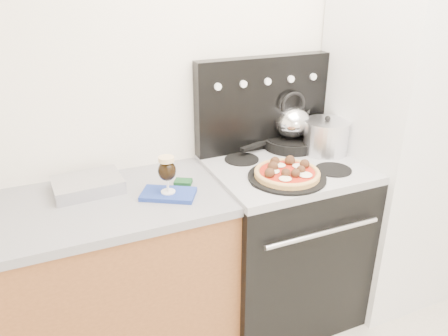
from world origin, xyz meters
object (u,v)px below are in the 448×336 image
beer_glass (167,175)px  pizza_pan (287,177)px  skillet (291,142)px  stove_body (281,244)px  tea_kettle (292,119)px  pizza (287,172)px  base_cabinet (73,296)px  oven_mitt (168,194)px  stock_pot (326,138)px  fridge (397,141)px

beer_glass → pizza_pan: (0.56, -0.09, -0.08)m
beer_glass → skillet: beer_glass is taller
stove_body → tea_kettle: 0.69m
pizza_pan → pizza: bearing=0.0°
base_cabinet → oven_mitt: 0.67m
stove_body → oven_mitt: size_ratio=3.71×
stove_body → stock_pot: (0.28, 0.06, 0.57)m
stove_body → tea_kettle: (0.15, 0.21, 0.64)m
oven_mitt → stove_body: bearing=4.7°
fridge → pizza: size_ratio=6.13×
stove_body → fridge: size_ratio=0.46×
oven_mitt → pizza: bearing=-8.7°
oven_mitt → pizza_pan: size_ratio=0.64×
base_cabinet → stove_body: (1.10, -0.02, 0.01)m
beer_glass → stove_body: bearing=4.7°
pizza_pan → pizza: (0.00, 0.00, 0.03)m
stove_body → beer_glass: bearing=-175.3°
fridge → beer_glass: bearing=-178.8°
base_cabinet → pizza_pan: 1.15m
base_cabinet → fridge: 1.88m
tea_kettle → stove_body: bearing=-108.0°
skillet → stock_pot: size_ratio=1.29×
fridge → oven_mitt: fridge is taller
beer_glass → oven_mitt: bearing=0.0°
base_cabinet → fridge: fridge is taller
fridge → tea_kettle: 0.61m
base_cabinet → pizza_pan: size_ratio=3.89×
base_cabinet → stock_pot: (1.38, 0.04, 0.58)m
stove_body → skillet: (0.15, 0.21, 0.51)m
oven_mitt → pizza: (0.56, -0.09, 0.04)m
base_cabinet → oven_mitt: (0.46, -0.08, 0.48)m
stove_body → pizza_pan: size_ratio=2.36×
skillet → tea_kettle: size_ratio=1.39×
base_cabinet → pizza: bearing=-9.1°
pizza_pan → pizza: size_ratio=1.20×
fridge → stock_pot: (-0.42, 0.09, 0.06)m
base_cabinet → pizza: 1.16m
pizza → oven_mitt: bearing=171.3°
oven_mitt → tea_kettle: tea_kettle is taller
oven_mitt → pizza: 0.57m
oven_mitt → tea_kettle: bearing=18.1°
fridge → skillet: (-0.55, 0.23, -0.00)m
pizza_pan → skillet: bearing=56.2°
beer_glass → skillet: 0.83m
pizza → fridge: bearing=8.3°
oven_mitt → beer_glass: beer_glass is taller
fridge → pizza: 0.79m
skillet → pizza_pan: bearing=-123.8°
fridge → pizza_pan: fridge is taller
beer_glass → pizza: 0.57m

